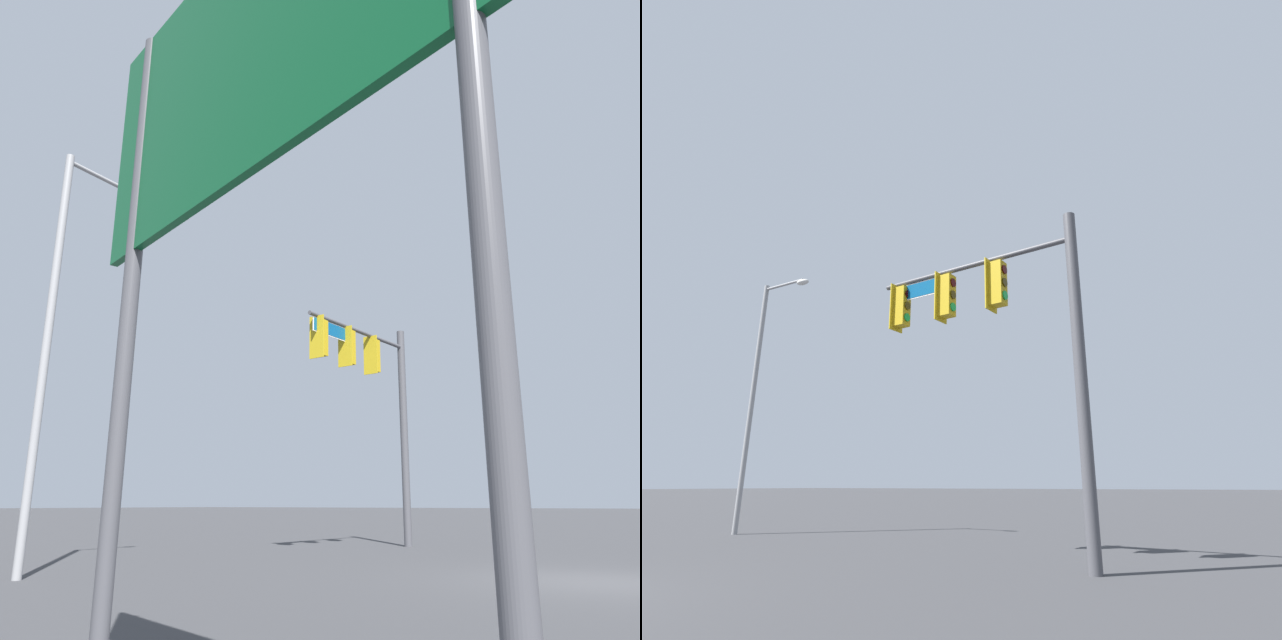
# 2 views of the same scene
# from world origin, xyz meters

# --- Properties ---
(ground_plane) EXTENTS (400.00, 400.00, 0.00)m
(ground_plane) POSITION_xyz_m (0.00, 0.00, 0.00)
(ground_plane) COLOR #38383A
(signal_pole_near) EXTENTS (5.53, 0.68, 7.42)m
(signal_pole_near) POSITION_xyz_m (-5.11, -7.41, 5.08)
(signal_pole_near) COLOR #47474C
(signal_pole_near) RESTS_ON ground_plane
(highway_sign) EXTENTS (1.05, 3.58, 4.95)m
(highway_sign) POSITION_xyz_m (10.64, 0.48, 3.63)
(highway_sign) COLOR #47474C
(highway_sign) RESTS_ON ground_plane
(street_lamp) EXTENTS (2.34, 0.28, 8.93)m
(street_lamp) POSITION_xyz_m (5.55, -9.14, 5.10)
(street_lamp) COLOR gray
(street_lamp) RESTS_ON ground_plane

